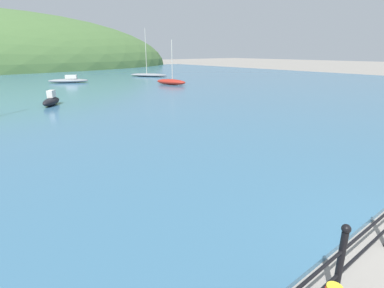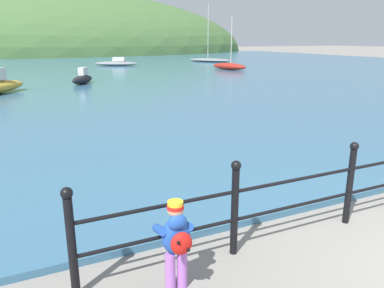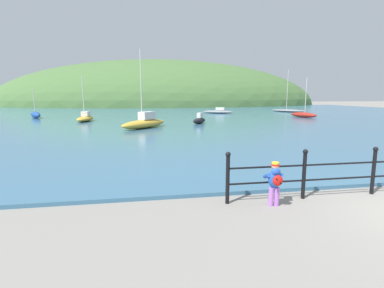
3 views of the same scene
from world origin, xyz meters
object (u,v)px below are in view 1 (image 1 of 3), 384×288
boat_green_fishing (51,101)px  boat_nearest_quay (69,80)px  boat_twin_mast (149,75)px  boat_red_dinghy (171,82)px

boat_green_fishing → boat_nearest_quay: bearing=68.3°
boat_twin_mast → boat_green_fishing: boat_twin_mast is taller
boat_red_dinghy → boat_twin_mast: 10.50m
boat_green_fishing → boat_red_dinghy: bearing=21.6°
boat_nearest_quay → boat_red_dinghy: size_ratio=0.95×
boat_nearest_quay → boat_twin_mast: boat_twin_mast is taller
boat_red_dinghy → boat_green_fishing: size_ratio=2.10×
boat_nearest_quay → boat_twin_mast: (10.65, 1.73, -0.04)m
boat_red_dinghy → boat_green_fishing: (-12.39, -4.90, 0.00)m
boat_nearest_quay → boat_green_fishing: bearing=-111.7°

